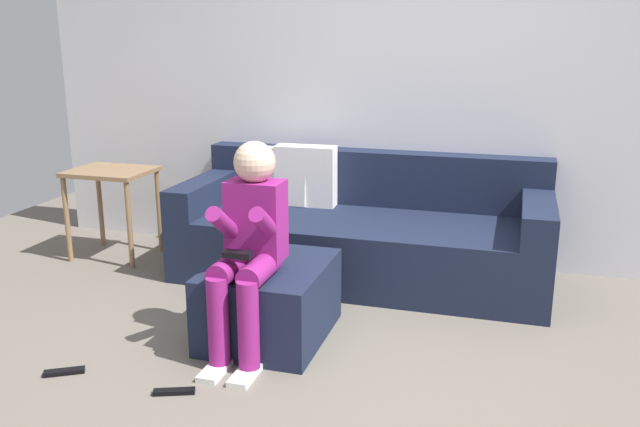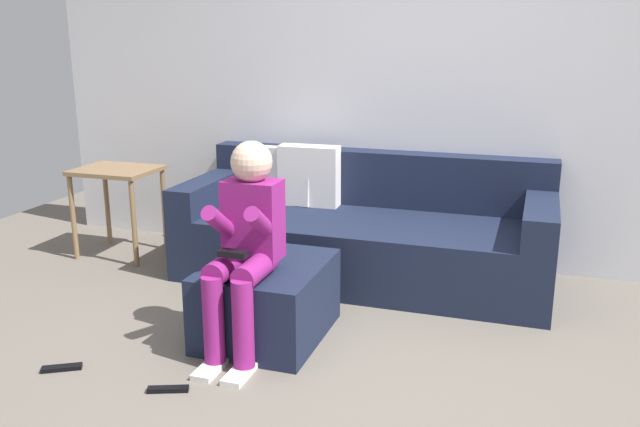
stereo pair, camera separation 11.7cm
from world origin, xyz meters
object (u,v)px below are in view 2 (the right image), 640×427
person_seated (245,240)px  side_table (117,183)px  ottoman (267,300)px  remote_by_storage_bin (62,368)px  couch_sectional (362,233)px  remote_near_ottoman (168,389)px

person_seated → side_table: (-1.54, 1.14, -0.06)m
side_table → ottoman: bearing=-31.0°
side_table → remote_by_storage_bin: 1.87m
person_seated → side_table: size_ratio=1.66×
person_seated → ottoman: bearing=81.3°
couch_sectional → ottoman: 1.12m
remote_by_storage_bin → side_table: bearing=84.6°
couch_sectional → side_table: couch_sectional is taller
remote_near_ottoman → couch_sectional: bearing=54.5°
couch_sectional → remote_near_ottoman: couch_sectional is taller
remote_near_ottoman → side_table: bearing=108.3°
remote_near_ottoman → person_seated: bearing=49.3°
person_seated → remote_by_storage_bin: (-0.78, -0.49, -0.59)m
ottoman → remote_by_storage_bin: size_ratio=3.88×
ottoman → person_seated: 0.44m
couch_sectional → person_seated: size_ratio=2.24×
person_seated → couch_sectional: bearing=78.0°
couch_sectional → remote_near_ottoman: 1.86m
ottoman → side_table: side_table is taller
ottoman → side_table: (-1.57, 0.94, 0.34)m
remote_by_storage_bin → person_seated: bearing=1.8°
side_table → remote_near_ottoman: bearing=-50.3°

